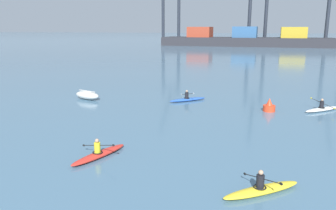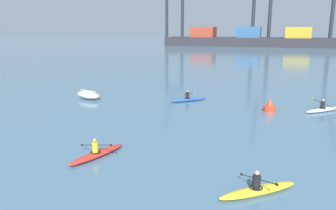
# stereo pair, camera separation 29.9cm
# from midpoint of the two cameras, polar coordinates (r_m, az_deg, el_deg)

# --- Properties ---
(container_barge) EXTENTS (55.73, 11.28, 6.47)m
(container_barge) POSITION_cam_midpoint_polar(r_m,az_deg,el_deg) (117.05, 13.66, 10.89)
(container_barge) COLOR #28282D
(container_barge) RESTS_ON ground
(gantry_crane_west) EXTENTS (7.81, 18.70, 34.10)m
(gantry_crane_west) POSITION_cam_midpoint_polar(r_m,az_deg,el_deg) (138.20, 1.11, 17.18)
(gantry_crane_west) COLOR #232833
(gantry_crane_west) RESTS_ON ground
(capsized_dinghy) EXTENTS (2.81, 1.83, 0.76)m
(capsized_dinghy) POSITION_cam_midpoint_polar(r_m,az_deg,el_deg) (29.83, -13.23, 1.67)
(capsized_dinghy) COLOR beige
(capsized_dinghy) RESTS_ON ground
(channel_buoy) EXTENTS (0.90, 0.90, 1.00)m
(channel_buoy) POSITION_cam_midpoint_polar(r_m,az_deg,el_deg) (25.87, 17.34, -0.29)
(channel_buoy) COLOR red
(channel_buoy) RESTS_ON ground
(kayak_yellow) EXTENTS (2.98, 2.66, 0.95)m
(kayak_yellow) POSITION_cam_midpoint_polar(r_m,az_deg,el_deg) (13.33, 15.79, -13.78)
(kayak_yellow) COLOR yellow
(kayak_yellow) RESTS_ON ground
(kayak_blue) EXTENTS (2.90, 2.76, 0.95)m
(kayak_blue) POSITION_cam_midpoint_polar(r_m,az_deg,el_deg) (28.30, 3.78, 1.02)
(kayak_blue) COLOR #2856B2
(kayak_blue) RESTS_ON ground
(kayak_white) EXTENTS (2.88, 2.78, 0.95)m
(kayak_white) POSITION_cam_midpoint_polar(r_m,az_deg,el_deg) (27.37, 25.33, -0.66)
(kayak_white) COLOR silver
(kayak_white) RESTS_ON ground
(kayak_red) EXTENTS (2.16, 3.42, 0.95)m
(kayak_red) POSITION_cam_midpoint_polar(r_m,az_deg,el_deg) (16.54, -11.57, -8.12)
(kayak_red) COLOR red
(kayak_red) RESTS_ON ground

